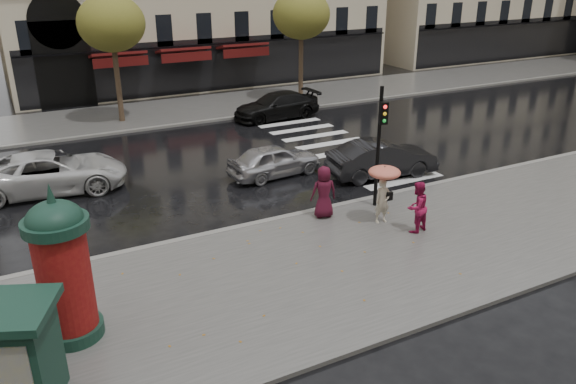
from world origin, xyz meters
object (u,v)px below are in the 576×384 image
car_white (51,172)px  car_darkgrey (382,159)px  morris_column (63,266)px  woman_red (417,207)px  man_burgundy (324,192)px  traffic_light (380,136)px  car_black (276,106)px  woman_umbrella (384,185)px  newsstand (10,355)px  car_silver (274,160)px

car_white → car_darkgrey: bearing=-102.9°
morris_column → car_white: 9.94m
woman_red → man_burgundy: size_ratio=0.94×
morris_column → traffic_light: size_ratio=0.89×
man_burgundy → car_black: size_ratio=0.36×
man_burgundy → car_darkgrey: bearing=-136.8°
woman_red → morris_column: (-10.43, -0.60, 0.96)m
woman_red → car_darkgrey: (2.24, 4.83, -0.22)m
woman_umbrella → woman_red: size_ratio=1.19×
traffic_light → newsstand: traffic_light is taller
car_darkgrey → woman_red: bearing=162.8°
car_black → woman_red: bearing=-11.8°
woman_umbrella → morris_column: (-9.90, -1.65, 0.49)m
woman_red → traffic_light: 2.80m
man_burgundy → newsstand: size_ratio=0.78×
man_burgundy → car_white: man_burgundy is taller
morris_column → traffic_light: 10.90m
newsstand → car_black: size_ratio=0.47×
traffic_light → car_white: size_ratio=0.77×
woman_red → car_white: (-9.77, 9.25, -0.19)m
woman_red → car_white: woman_red is taller
car_darkgrey → traffic_light: bearing=148.1°
traffic_light → car_darkgrey: 3.91m
woman_umbrella → traffic_light: size_ratio=0.47×
newsstand → car_darkgrey: 15.68m
woman_red → man_burgundy: (-2.01, 2.32, 0.05)m
woman_red → newsstand: size_ratio=0.73×
newsstand → car_darkgrey: (13.93, 7.18, -0.51)m
car_darkgrey → car_white: bearing=77.5°
woman_umbrella → newsstand: newsstand is taller
car_silver → car_darkgrey: 4.33m
morris_column → car_black: 20.25m
newsstand → car_white: (1.92, 11.60, -0.48)m
car_white → man_burgundy: bearing=-124.5°
man_burgundy → car_silver: 4.57m
woman_umbrella → man_burgundy: size_ratio=1.12×
car_silver → car_black: size_ratio=0.79×
man_burgundy → newsstand: (-9.68, -4.66, 0.24)m
woman_red → morris_column: morris_column is taller
morris_column → car_darkgrey: size_ratio=0.85×
newsstand → car_darkgrey: bearing=27.3°
man_burgundy → morris_column: size_ratio=0.47×
car_white → car_black: (12.30, 5.66, -0.06)m
morris_column → traffic_light: bearing=15.0°
car_black → newsstand: bearing=-41.6°
newsstand → traffic_light: bearing=21.2°
car_black → car_silver: bearing=-29.2°
man_burgundy → morris_column: morris_column is taller
morris_column → car_white: size_ratio=0.68×
car_silver → car_white: bearing=68.5°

